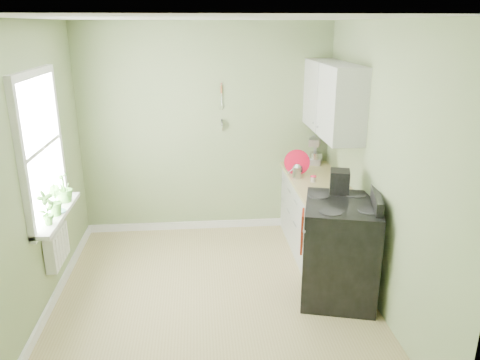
{
  "coord_description": "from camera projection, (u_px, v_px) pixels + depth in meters",
  "views": [
    {
      "loc": [
        -0.11,
        -4.1,
        2.65
      ],
      "look_at": [
        0.32,
        0.55,
        1.09
      ],
      "focal_mm": 35.0,
      "sensor_mm": 36.0,
      "label": 1
    }
  ],
  "objects": [
    {
      "name": "upper_cabinets",
      "position": [
        332.0,
        99.0,
        5.3
      ],
      "size": [
        0.35,
        1.4,
        0.8
      ],
      "primitive_type": "cube",
      "color": "silver",
      "rests_on": "wall_right"
    },
    {
      "name": "red_tray",
      "position": [
        297.0,
        162.0,
        5.65
      ],
      "size": [
        0.31,
        0.12,
        0.31
      ],
      "primitive_type": "cylinder",
      "rotation": [
        1.45,
        0.0,
        -0.23
      ],
      "color": "#B90A27",
      "rests_on": "countertop"
    },
    {
      "name": "wall_left",
      "position": [
        30.0,
        178.0,
        4.16
      ],
      "size": [
        0.02,
        3.6,
        2.7
      ],
      "primitive_type": "cube",
      "color": "gray",
      "rests_on": "floor"
    },
    {
      "name": "wall_right",
      "position": [
        380.0,
        169.0,
        4.44
      ],
      "size": [
        0.02,
        3.6,
        2.7
      ],
      "primitive_type": "cube",
      "color": "gray",
      "rests_on": "floor"
    },
    {
      "name": "window_sill",
      "position": [
        57.0,
        214.0,
        4.6
      ],
      "size": [
        0.18,
        1.14,
        0.04
      ],
      "primitive_type": "cube",
      "color": "white",
      "rests_on": "wall_left"
    },
    {
      "name": "jar",
      "position": [
        313.0,
        179.0,
        5.43
      ],
      "size": [
        0.07,
        0.07,
        0.07
      ],
      "color": "#B6A894",
      "rests_on": "countertop"
    },
    {
      "name": "wall_back",
      "position": [
        206.0,
        131.0,
        6.01
      ],
      "size": [
        3.2,
        0.02,
        2.7
      ],
      "primitive_type": "cube",
      "color": "gray",
      "rests_on": "floor"
    },
    {
      "name": "coffee_maker",
      "position": [
        339.0,
        187.0,
        4.78
      ],
      "size": [
        0.24,
        0.25,
        0.34
      ],
      "color": "black",
      "rests_on": "countertop"
    },
    {
      "name": "radiator",
      "position": [
        57.0,
        246.0,
        4.65
      ],
      "size": [
        0.12,
        0.5,
        0.35
      ],
      "primitive_type": "cube",
      "color": "white",
      "rests_on": "wall_left"
    },
    {
      "name": "countertop",
      "position": [
        318.0,
        182.0,
        5.5
      ],
      "size": [
        0.64,
        1.6,
        0.04
      ],
      "primitive_type": "cube",
      "color": "tan",
      "rests_on": "base_cabinets"
    },
    {
      "name": "plant_b",
      "position": [
        54.0,
        200.0,
        4.48
      ],
      "size": [
        0.2,
        0.21,
        0.3
      ],
      "primitive_type": "imported",
      "rotation": [
        0.0,
        0.0,
        2.16
      ],
      "color": "#44822D",
      "rests_on": "window_sill"
    },
    {
      "name": "plant_c",
      "position": [
        64.0,
        187.0,
        4.81
      ],
      "size": [
        0.19,
        0.19,
        0.32
      ],
      "primitive_type": "imported",
      "rotation": [
        0.0,
        0.0,
        4.61
      ],
      "color": "#44822D",
      "rests_on": "window_sill"
    },
    {
      "name": "wall_utensils",
      "position": [
        222.0,
        114.0,
        5.93
      ],
      "size": [
        0.02,
        0.14,
        0.58
      ],
      "color": "tan",
      "rests_on": "wall_back"
    },
    {
      "name": "stove",
      "position": [
        340.0,
        249.0,
        4.68
      ],
      "size": [
        0.92,
        0.98,
        1.14
      ],
      "color": "black",
      "rests_on": "floor"
    },
    {
      "name": "ceiling",
      "position": [
        207.0,
        17.0,
        3.87
      ],
      "size": [
        3.2,
        3.6,
        0.02
      ],
      "primitive_type": "cube",
      "color": "white",
      "rests_on": "wall_back"
    },
    {
      "name": "floor",
      "position": [
        213.0,
        301.0,
        4.73
      ],
      "size": [
        3.2,
        3.6,
        0.02
      ],
      "primitive_type": "cube",
      "color": "tan",
      "rests_on": "ground"
    },
    {
      "name": "plant_a",
      "position": [
        46.0,
        208.0,
        4.25
      ],
      "size": [
        0.2,
        0.21,
        0.33
      ],
      "primitive_type": "imported",
      "rotation": [
        0.0,
        0.0,
        0.96
      ],
      "color": "#44822D",
      "rests_on": "window_sill"
    },
    {
      "name": "window",
      "position": [
        40.0,
        148.0,
        4.38
      ],
      "size": [
        0.06,
        1.14,
        1.44
      ],
      "color": "white",
      "rests_on": "wall_left"
    },
    {
      "name": "base_cabinets",
      "position": [
        317.0,
        217.0,
        5.64
      ],
      "size": [
        0.6,
        1.6,
        0.87
      ],
      "primitive_type": "cube",
      "color": "silver",
      "rests_on": "floor"
    },
    {
      "name": "kettle",
      "position": [
        297.0,
        171.0,
        5.54
      ],
      "size": [
        0.18,
        0.1,
        0.18
      ],
      "color": "silver",
      "rests_on": "countertop"
    },
    {
      "name": "stand_mixer",
      "position": [
        314.0,
        151.0,
        6.15
      ],
      "size": [
        0.28,
        0.34,
        0.37
      ],
      "color": "#B2B2B7",
      "rests_on": "countertop"
    }
  ]
}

